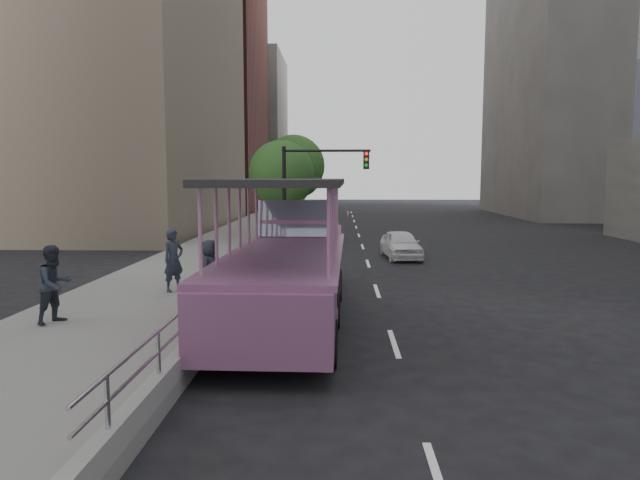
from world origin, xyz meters
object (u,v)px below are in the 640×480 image
car (401,244)px  traffic_signal (309,183)px  pedestrian_far (209,269)px  parking_sign (285,225)px  street_tree_near (283,176)px  duck_boat (291,265)px  pedestrian_mid (55,284)px  street_tree_far (295,168)px  pedestrian_near (174,260)px

car → traffic_signal: traffic_signal is taller
car → pedestrian_far: 12.32m
car → parking_sign: bearing=-167.6°
pedestrian_far → street_tree_near: (0.67, 14.63, 2.67)m
duck_boat → street_tree_near: (-1.72, 15.29, 2.44)m
car → pedestrian_far: pedestrian_far is taller
pedestrian_mid → traffic_signal: (5.32, 14.05, 2.26)m
duck_boat → pedestrian_mid: duck_boat is taller
car → street_tree_far: street_tree_far is taller
duck_boat → street_tree_far: 21.55m
pedestrian_near → street_tree_near: bearing=29.7°
pedestrian_mid → parking_sign: (4.40, 11.55, 0.44)m
pedestrian_far → pedestrian_mid: bearing=137.2°
pedestrian_near → street_tree_near: street_tree_near is taller
traffic_signal → street_tree_far: bearing=98.4°
pedestrian_mid → street_tree_near: (3.73, 17.48, 2.59)m
parking_sign → street_tree_near: street_tree_near is taller
pedestrian_far → traffic_signal: size_ratio=0.33×
duck_boat → pedestrian_mid: bearing=-158.1°
pedestrian_far → street_tree_far: 20.89m
traffic_signal → parking_sign: bearing=-110.3°
pedestrian_far → duck_boat: bearing=-101.4°
car → pedestrian_mid: size_ratio=2.04×
car → pedestrian_near: (-7.89, -9.44, 0.61)m
duck_boat → pedestrian_mid: 5.87m
pedestrian_far → traffic_signal: bearing=-7.3°
street_tree_far → pedestrian_mid: bearing=-99.5°
car → pedestrian_mid: 16.39m
pedestrian_mid → parking_sign: 12.37m
parking_sign → street_tree_far: size_ratio=0.41×
traffic_signal → pedestrian_mid: bearing=-110.8°
traffic_signal → street_tree_near: bearing=115.0°
duck_boat → pedestrian_near: duck_boat is taller
pedestrian_near → traffic_signal: bearing=18.7°
pedestrian_near → pedestrian_mid: size_ratio=1.02×
pedestrian_near → pedestrian_far: bearing=-88.2°
car → street_tree_near: size_ratio=0.67×
duck_boat → street_tree_far: street_tree_far is taller
parking_sign → street_tree_near: 6.34m
pedestrian_near → parking_sign: parking_sign is taller
traffic_signal → street_tree_far: street_tree_far is taller
car → parking_sign: 5.60m
car → parking_sign: size_ratio=1.43×
duck_boat → parking_sign: (-1.05, 9.37, 0.30)m
duck_boat → car: (4.19, 11.06, -0.73)m
duck_boat → pedestrian_far: bearing=164.5°
duck_boat → traffic_signal: traffic_signal is taller
parking_sign → street_tree_far: bearing=92.3°
pedestrian_mid → duck_boat: bearing=-42.5°
pedestrian_near → traffic_signal: (3.58, 10.24, 2.24)m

